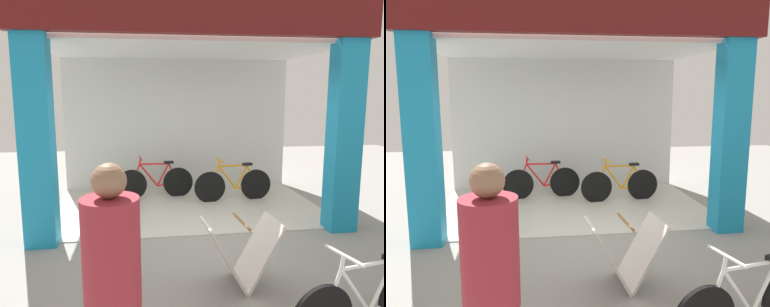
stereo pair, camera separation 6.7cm
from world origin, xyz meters
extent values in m
plane|color=gray|center=(0.00, 0.00, 0.00)|extent=(17.88, 17.88, 0.00)
cube|color=beige|center=(0.00, 1.51, 0.01)|extent=(4.94, 3.02, 0.02)
cube|color=silver|center=(0.00, 3.02, 1.47)|extent=(4.94, 0.12, 2.93)
cube|color=#198CBF|center=(-2.25, 0.00, 1.47)|extent=(0.43, 0.36, 2.93)
cube|color=#198CBF|center=(2.25, 0.00, 1.47)|extent=(0.43, 0.36, 2.93)
cube|color=#591414|center=(0.00, -0.15, 3.37)|extent=(5.14, 0.20, 0.87)
cube|color=silver|center=(0.00, 1.51, 2.90)|extent=(4.94, 3.02, 0.06)
cylinder|color=black|center=(1.45, 1.78, 0.31)|extent=(0.62, 0.09, 0.62)
cylinder|color=black|center=(0.49, 1.70, 0.31)|extent=(0.62, 0.09, 0.62)
cylinder|color=orange|center=(1.22, 1.76, 0.29)|extent=(0.42, 0.07, 0.08)
cylinder|color=orange|center=(1.14, 1.76, 0.49)|extent=(0.27, 0.06, 0.47)
cylinder|color=orange|center=(0.84, 1.73, 0.50)|extent=(0.38, 0.07, 0.49)
cylinder|color=orange|center=(0.96, 1.74, 0.72)|extent=(0.60, 0.08, 0.05)
cylinder|color=orange|center=(1.34, 1.77, 0.51)|extent=(0.21, 0.05, 0.42)
cylinder|color=orange|center=(0.58, 1.71, 0.52)|extent=(0.19, 0.05, 0.43)
cylinder|color=orange|center=(0.67, 1.72, 0.79)|extent=(0.06, 0.04, 0.13)
cylinder|color=orange|center=(0.68, 1.72, 0.86)|extent=(0.07, 0.44, 0.03)
cube|color=black|center=(1.26, 1.77, 0.74)|extent=(0.20, 0.11, 0.05)
cylinder|color=black|center=(-0.09, 2.21, 0.31)|extent=(0.62, 0.10, 0.62)
cylinder|color=black|center=(-1.04, 2.11, 0.31)|extent=(0.62, 0.10, 0.62)
cylinder|color=red|center=(-0.31, 2.19, 0.29)|extent=(0.42, 0.07, 0.08)
cylinder|color=red|center=(-0.40, 2.18, 0.49)|extent=(0.27, 0.06, 0.47)
cylinder|color=red|center=(-0.70, 2.15, 0.50)|extent=(0.38, 0.07, 0.49)
cylinder|color=red|center=(-0.58, 2.16, 0.72)|extent=(0.60, 0.09, 0.05)
cylinder|color=red|center=(-0.19, 2.20, 0.51)|extent=(0.21, 0.05, 0.42)
cylinder|color=red|center=(-0.95, 2.12, 0.52)|extent=(0.19, 0.05, 0.43)
cylinder|color=red|center=(-0.86, 2.13, 0.79)|extent=(0.06, 0.04, 0.13)
cylinder|color=red|center=(-0.85, 2.13, 0.85)|extent=(0.07, 0.43, 0.03)
cube|color=black|center=(-0.28, 2.19, 0.74)|extent=(0.20, 0.11, 0.05)
cylinder|color=white|center=(1.21, -2.54, 0.48)|extent=(0.27, 0.09, 0.46)
cylinder|color=white|center=(0.93, -2.61, 0.49)|extent=(0.37, 0.12, 0.48)
cylinder|color=white|center=(1.04, -2.58, 0.71)|extent=(0.58, 0.17, 0.05)
cylinder|color=white|center=(0.69, -2.67, 0.51)|extent=(0.19, 0.07, 0.42)
cylinder|color=white|center=(0.77, -2.65, 0.78)|extent=(0.06, 0.04, 0.13)
cylinder|color=white|center=(0.78, -2.65, 0.84)|extent=(0.13, 0.42, 0.03)
cube|color=silver|center=(0.04, -1.50, 0.37)|extent=(0.46, 0.58, 0.76)
cube|color=silver|center=(0.44, -1.48, 0.37)|extent=(0.46, 0.58, 0.76)
cylinder|color=olive|center=(0.24, -1.49, 0.75)|extent=(0.06, 0.55, 0.03)
cylinder|color=maroon|center=(-1.03, -3.23, 1.23)|extent=(0.46, 0.46, 0.66)
sphere|color=#8C664C|center=(-1.03, -3.23, 1.66)|extent=(0.20, 0.20, 0.20)
camera|label=1|loc=(-0.85, -5.31, 2.15)|focal=34.90mm
camera|label=2|loc=(-0.78, -5.32, 2.15)|focal=34.90mm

